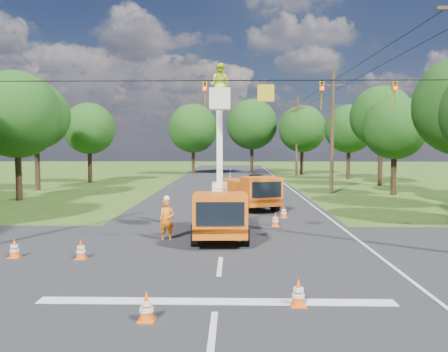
{
  "coord_description": "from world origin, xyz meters",
  "views": [
    {
      "loc": [
        0.43,
        -13.91,
        3.99
      ],
      "look_at": [
        0.02,
        5.41,
        2.6
      ],
      "focal_mm": 35.0,
      "sensor_mm": 36.0,
      "label": 1
    }
  ],
  "objects_px": {
    "tree_far_a": "(193,128)",
    "bucket_truck": "(220,200)",
    "tree_left_f": "(89,129)",
    "traffic_cone_5": "(14,248)",
    "traffic_cone_3": "(284,212)",
    "tree_far_c": "(302,129)",
    "tree_right_c": "(395,128)",
    "traffic_cone_0": "(146,307)",
    "tree_left_e": "(36,116)",
    "traffic_cone_1": "(298,293)",
    "tree_right_d": "(381,117)",
    "distant_car": "(257,181)",
    "pole_right_mid": "(332,131)",
    "tree_far_b": "(252,124)",
    "tree_left_d": "(17,115)",
    "traffic_cone_4": "(81,249)",
    "second_truck": "(250,191)",
    "ground_worker": "(167,220)",
    "traffic_cone_2": "(275,220)",
    "pole_right_far": "(297,136)",
    "tree_right_e": "(349,129)"
  },
  "relations": [
    {
      "from": "tree_left_d",
      "to": "tree_left_e",
      "type": "relative_size",
      "value": 0.98
    },
    {
      "from": "second_truck",
      "to": "tree_right_d",
      "type": "height_order",
      "value": "tree_right_d"
    },
    {
      "from": "tree_left_e",
      "to": "traffic_cone_1",
      "type": "bearing_deg",
      "value": -55.49
    },
    {
      "from": "tree_right_e",
      "to": "bucket_truck",
      "type": "bearing_deg",
      "value": -113.29
    },
    {
      "from": "tree_right_c",
      "to": "tree_far_c",
      "type": "xyz_separation_m",
      "value": [
        -3.7,
        23.0,
        0.75
      ]
    },
    {
      "from": "pole_right_far",
      "to": "tree_far_a",
      "type": "xyz_separation_m",
      "value": [
        -13.5,
        3.0,
        1.08
      ]
    },
    {
      "from": "second_truck",
      "to": "traffic_cone_1",
      "type": "relative_size",
      "value": 8.45
    },
    {
      "from": "traffic_cone_5",
      "to": "pole_right_far",
      "type": "xyz_separation_m",
      "value": [
        15.75,
        41.0,
        4.75
      ]
    },
    {
      "from": "second_truck",
      "to": "tree_right_d",
      "type": "relative_size",
      "value": 0.62
    },
    {
      "from": "traffic_cone_5",
      "to": "tree_right_d",
      "type": "bearing_deg",
      "value": 51.79
    },
    {
      "from": "ground_worker",
      "to": "distant_car",
      "type": "xyz_separation_m",
      "value": [
        4.96,
        22.18,
        -0.2
      ]
    },
    {
      "from": "traffic_cone_4",
      "to": "pole_right_far",
      "type": "height_order",
      "value": "pole_right_far"
    },
    {
      "from": "traffic_cone_0",
      "to": "tree_left_f",
      "type": "bearing_deg",
      "value": 110.05
    },
    {
      "from": "tree_left_d",
      "to": "tree_far_a",
      "type": "bearing_deg",
      "value": 70.35
    },
    {
      "from": "tree_left_d",
      "to": "ground_worker",
      "type": "bearing_deg",
      "value": -45.74
    },
    {
      "from": "tree_left_d",
      "to": "tree_left_f",
      "type": "relative_size",
      "value": 1.1
    },
    {
      "from": "tree_left_e",
      "to": "tree_far_b",
      "type": "relative_size",
      "value": 0.91
    },
    {
      "from": "distant_car",
      "to": "tree_left_e",
      "type": "distance_m",
      "value": 20.4
    },
    {
      "from": "second_truck",
      "to": "traffic_cone_3",
      "type": "height_order",
      "value": "second_truck"
    },
    {
      "from": "tree_right_c",
      "to": "second_truck",
      "type": "bearing_deg",
      "value": -146.01
    },
    {
      "from": "tree_far_a",
      "to": "bucket_truck",
      "type": "bearing_deg",
      "value": -83.15
    },
    {
      "from": "traffic_cone_0",
      "to": "traffic_cone_5",
      "type": "height_order",
      "value": "same"
    },
    {
      "from": "traffic_cone_4",
      "to": "tree_right_d",
      "type": "bearing_deg",
      "value": 55.04
    },
    {
      "from": "traffic_cone_0",
      "to": "tree_far_a",
      "type": "bearing_deg",
      "value": 94.03
    },
    {
      "from": "traffic_cone_4",
      "to": "tree_left_d",
      "type": "distance_m",
      "value": 19.9
    },
    {
      "from": "ground_worker",
      "to": "traffic_cone_0",
      "type": "distance_m",
      "value": 8.45
    },
    {
      "from": "pole_right_mid",
      "to": "tree_left_e",
      "type": "xyz_separation_m",
      "value": [
        -25.3,
        2.0,
        1.38
      ]
    },
    {
      "from": "tree_right_c",
      "to": "tree_far_a",
      "type": "bearing_deg",
      "value": 127.17
    },
    {
      "from": "tree_left_d",
      "to": "tree_right_d",
      "type": "bearing_deg",
      "value": 21.93
    },
    {
      "from": "distant_car",
      "to": "pole_right_mid",
      "type": "relative_size",
      "value": 0.39
    },
    {
      "from": "ground_worker",
      "to": "traffic_cone_3",
      "type": "distance_m",
      "value": 7.88
    },
    {
      "from": "ground_worker",
      "to": "tree_right_d",
      "type": "distance_m",
      "value": 30.86
    },
    {
      "from": "distant_car",
      "to": "traffic_cone_3",
      "type": "xyz_separation_m",
      "value": [
        0.54,
        -16.56,
        -0.31
      ]
    },
    {
      "from": "traffic_cone_0",
      "to": "tree_right_d",
      "type": "xyz_separation_m",
      "value": [
        16.32,
        33.39,
        6.32
      ]
    },
    {
      "from": "traffic_cone_5",
      "to": "second_truck",
      "type": "bearing_deg",
      "value": 54.19
    },
    {
      "from": "traffic_cone_1",
      "to": "tree_right_d",
      "type": "distance_m",
      "value": 35.39
    },
    {
      "from": "traffic_cone_3",
      "to": "tree_right_c",
      "type": "height_order",
      "value": "tree_right_c"
    },
    {
      "from": "pole_right_mid",
      "to": "tree_left_f",
      "type": "relative_size",
      "value": 1.19
    },
    {
      "from": "tree_left_f",
      "to": "traffic_cone_5",
      "type": "bearing_deg",
      "value": -76.31
    },
    {
      "from": "traffic_cone_2",
      "to": "tree_left_d",
      "type": "height_order",
      "value": "tree_left_d"
    },
    {
      "from": "traffic_cone_5",
      "to": "tree_left_f",
      "type": "height_order",
      "value": "tree_left_f"
    },
    {
      "from": "tree_right_c",
      "to": "tree_right_e",
      "type": "distance_m",
      "value": 16.02
    },
    {
      "from": "tree_left_d",
      "to": "tree_right_d",
      "type": "relative_size",
      "value": 0.95
    },
    {
      "from": "traffic_cone_4",
      "to": "tree_far_b",
      "type": "relative_size",
      "value": 0.07
    },
    {
      "from": "tree_far_b",
      "to": "distant_car",
      "type": "bearing_deg",
      "value": -91.02
    },
    {
      "from": "traffic_cone_2",
      "to": "pole_right_mid",
      "type": "bearing_deg",
      "value": 68.02
    },
    {
      "from": "second_truck",
      "to": "tree_left_f",
      "type": "height_order",
      "value": "tree_left_f"
    },
    {
      "from": "traffic_cone_3",
      "to": "tree_far_c",
      "type": "height_order",
      "value": "tree_far_c"
    },
    {
      "from": "traffic_cone_2",
      "to": "pole_right_far",
      "type": "distance_m",
      "value": 35.75
    },
    {
      "from": "traffic_cone_3",
      "to": "pole_right_far",
      "type": "xyz_separation_m",
      "value": [
        5.33,
        32.38,
        4.75
      ]
    }
  ]
}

